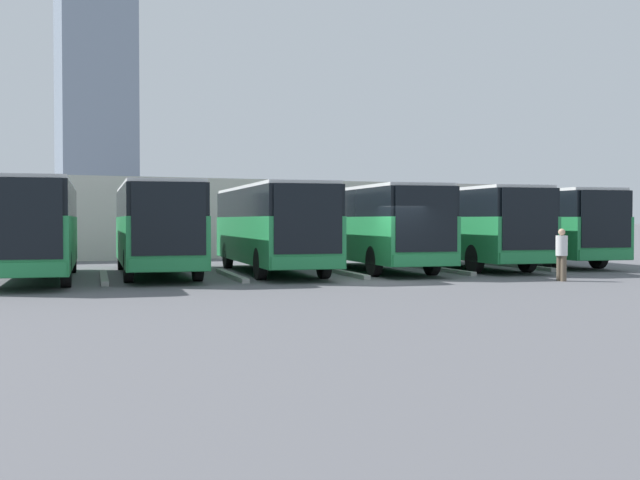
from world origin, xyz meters
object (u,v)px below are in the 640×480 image
object	(u,v)px
bus_1	(462,224)
bus_4	(156,225)
bus_0	(532,224)
bus_5	(34,225)
pedestrian	(562,253)
bus_2	(372,225)
bus_3	(271,225)

from	to	relation	value
bus_1	bus_4	size ratio (longest dim) A/B	1.00
bus_0	bus_5	distance (m)	21.43
bus_1	pedestrian	distance (m)	7.77
bus_5	pedestrian	size ratio (longest dim) A/B	6.54
bus_4	pedestrian	world-z (taller)	bus_4
bus_2	bus_5	size ratio (longest dim) A/B	1.00
bus_2	pedestrian	world-z (taller)	bus_2
bus_1	bus_3	xyz separation A→B (m)	(8.57, -0.21, 0.00)
bus_0	bus_2	distance (m)	8.59
bus_3	pedestrian	size ratio (longest dim) A/B	6.54
bus_2	bus_5	world-z (taller)	same
bus_3	pedestrian	xyz separation A→B (m)	(-7.30, 7.82, -0.91)
bus_4	bus_1	bearing A→B (deg)	-175.40
pedestrian	bus_0	bearing A→B (deg)	-30.95
bus_4	bus_5	xyz separation A→B (m)	(4.28, 0.81, 0.00)
bus_5	bus_1	bearing A→B (deg)	-171.70
bus_1	bus_5	bearing A→B (deg)	8.30
bus_5	pedestrian	world-z (taller)	bus_5
bus_2	pedestrian	bearing A→B (deg)	120.05
bus_4	bus_2	bearing A→B (deg)	-176.92
bus_1	bus_5	size ratio (longest dim) A/B	1.00
bus_2	bus_1	bearing A→B (deg)	-172.35
bus_4	bus_5	size ratio (longest dim) A/B	1.00
bus_0	bus_5	xyz separation A→B (m)	(21.42, 0.64, 0.00)
pedestrian	bus_1	bearing A→B (deg)	-6.79
bus_1	bus_3	distance (m)	8.57
bus_1	pedestrian	world-z (taller)	bus_1
bus_0	bus_3	size ratio (longest dim) A/B	1.00
bus_5	pedestrian	bearing A→B (deg)	162.71
bus_2	bus_4	distance (m)	8.61
bus_2	bus_3	world-z (taller)	same
bus_4	bus_5	distance (m)	4.36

